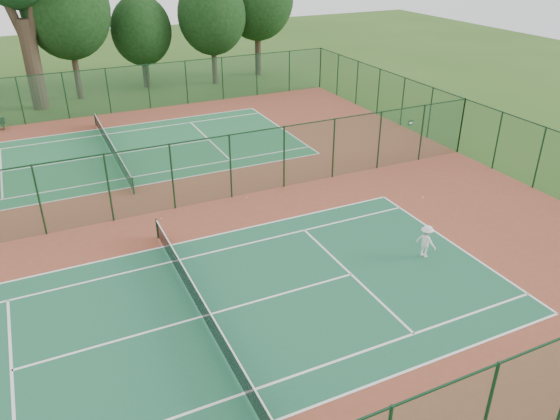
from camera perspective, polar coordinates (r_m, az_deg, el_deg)
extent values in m
plane|color=#2E5219|center=(28.00, -13.89, -0.44)|extent=(120.00, 120.00, 0.00)
cube|color=brown|center=(28.00, -13.89, -0.43)|extent=(40.00, 36.00, 0.01)
cube|color=#1C5A3D|center=(20.52, -8.14, -10.97)|extent=(23.77, 10.97, 0.01)
cube|color=#20673C|center=(36.17, -17.11, 5.55)|extent=(23.77, 10.97, 0.01)
cube|color=#1A4F33|center=(44.21, -19.50, 11.41)|extent=(40.00, 0.02, 3.50)
cube|color=#14381E|center=(43.82, -19.85, 13.56)|extent=(40.00, 0.05, 0.05)
cube|color=#1A4E2A|center=(36.26, 18.41, 8.35)|extent=(0.02, 36.00, 3.50)
cube|color=#133620|center=(35.79, 18.81, 10.93)|extent=(0.05, 36.00, 0.05)
cube|color=#194B2A|center=(27.26, -14.29, 2.82)|extent=(40.00, 0.02, 3.50)
cube|color=#13351A|center=(26.63, -14.71, 6.17)|extent=(40.00, 0.05, 0.05)
cylinder|color=#12331A|center=(25.51, -12.70, -1.91)|extent=(0.10, 0.10, 0.97)
cube|color=black|center=(20.24, -8.22, -9.92)|extent=(0.02, 12.80, 0.85)
cube|color=white|center=(19.98, -8.31, -8.93)|extent=(0.04, 12.80, 0.06)
cylinder|color=#163D1E|center=(30.12, -15.11, 2.45)|extent=(0.10, 0.10, 0.97)
cylinder|color=#163D1E|center=(42.05, -18.74, 8.97)|extent=(0.10, 0.10, 0.97)
cube|color=black|center=(36.01, -17.21, 6.25)|extent=(0.02, 12.80, 0.85)
cube|color=silver|center=(35.87, -17.31, 6.90)|extent=(0.04, 12.80, 0.06)
imported|color=white|center=(24.18, 15.01, -3.17)|extent=(0.83, 1.09, 1.49)
cube|color=black|center=(43.80, -26.92, 7.80)|extent=(0.10, 0.41, 0.45)
sphere|color=#CBE435|center=(28.82, -3.47, 1.28)|extent=(0.08, 0.08, 0.08)
sphere|color=#B1C62E|center=(29.92, 0.48, 2.34)|extent=(0.07, 0.07, 0.07)
sphere|color=#C5E134|center=(27.31, -12.32, -0.89)|extent=(0.07, 0.07, 0.07)
cylinder|color=#37291E|center=(47.37, -24.39, 13.63)|extent=(1.25, 1.25, 6.82)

